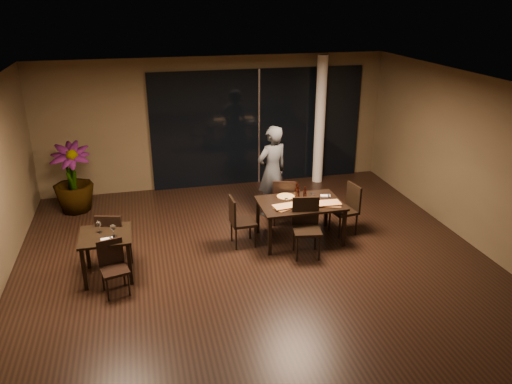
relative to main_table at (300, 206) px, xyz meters
The scene contains 32 objects.
ground 1.45m from the main_table, 141.34° to the right, with size 8.00×8.00×0.00m, color black.
wall_back 3.50m from the main_table, 107.10° to the left, with size 8.00×0.10×3.00m, color brown.
wall_front 5.02m from the main_table, 101.65° to the right, with size 8.00×0.10×3.00m, color brown.
wall_right 3.26m from the main_table, 14.70° to the right, with size 0.10×8.00×3.00m, color brown.
ceiling 2.67m from the main_table, 141.34° to the right, with size 8.00×8.00×0.04m, color silver.
window_panel 3.23m from the main_table, 90.00° to the left, with size 5.00×0.06×2.70m, color black.
column 3.28m from the main_table, 63.84° to the left, with size 0.24×0.24×3.00m, color white.
main_table is the anchor object (origin of this frame).
side_table 3.44m from the main_table, behind, with size 0.80×0.80×0.75m.
chair_main_far 0.70m from the main_table, 97.96° to the left, with size 0.57×0.57×0.96m.
chair_main_near 0.53m from the main_table, 96.45° to the right, with size 0.54×0.54×1.01m.
chair_main_left 1.15m from the main_table, behind, with size 0.45×0.45×0.93m.
chair_main_right 0.99m from the main_table, ahead, with size 0.51×0.51×0.96m.
chair_side_far 3.33m from the main_table, behind, with size 0.53×0.53×0.93m.
chair_side_near 3.45m from the main_table, 163.57° to the right, with size 0.47×0.47×0.84m.
diner 1.25m from the main_table, 99.47° to the left, with size 0.64×0.43×1.88m, color #323437.
potted_plant 4.78m from the main_table, 150.39° to the left, with size 0.79×0.79×1.45m, color #214C19.
pizza_board_left 0.35m from the main_table, 151.32° to the right, with size 0.51×0.25×0.01m, color #4F3119.
pizza_board_right 0.45m from the main_table, 27.47° to the right, with size 0.58×0.29×0.01m, color #442A16.
oblong_pizza_left 0.35m from the main_table, 151.32° to the right, with size 0.49×0.23×0.02m, color #67090B, non-canonical shape.
oblong_pizza_right 0.46m from the main_table, 27.47° to the right, with size 0.53×0.24×0.02m, color maroon, non-canonical shape.
round_pizza 0.36m from the main_table, 121.86° to the left, with size 0.32×0.32×0.01m, color red.
bottle_a 0.25m from the main_table, 160.21° to the left, with size 0.07×0.07×0.33m, color black, non-canonical shape.
bottle_b 0.24m from the main_table, ahead, with size 0.07×0.07×0.30m, color black, non-canonical shape.
bottle_c 0.27m from the main_table, 107.23° to the left, with size 0.07×0.07×0.33m, color black, non-canonical shape.
tumbler_left 0.28m from the main_table, behind, with size 0.07×0.07×0.08m, color white.
tumbler_right 0.32m from the main_table, 23.93° to the left, with size 0.08×0.08×0.10m, color white.
napkin_near 0.58m from the main_table, 12.75° to the right, with size 0.18×0.10×0.01m, color white.
napkin_far 0.58m from the main_table, 16.97° to the left, with size 0.18×0.10×0.01m, color white.
wine_glass_a 3.51m from the main_table, behind, with size 0.08×0.08×0.18m, color white, non-canonical shape.
wine_glass_b 3.32m from the main_table, 169.64° to the right, with size 0.09×0.09×0.19m, color white, non-canonical shape.
side_napkin 3.44m from the main_table, 168.31° to the right, with size 0.18×0.11×0.01m, color white.
Camera 1 is at (-1.75, -7.09, 4.31)m, focal length 35.00 mm.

